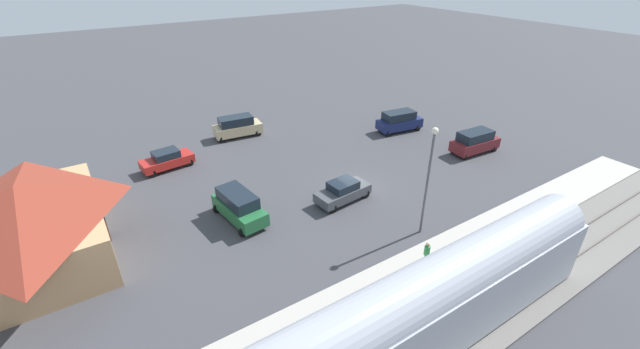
# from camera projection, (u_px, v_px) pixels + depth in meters

# --- Properties ---
(ground_plane) EXTENTS (200.00, 200.00, 0.00)m
(ground_plane) POSITION_uv_depth(u_px,v_px,m) (355.00, 188.00, 33.33)
(ground_plane) COLOR #424247
(railway_track) EXTENTS (4.80, 70.00, 0.30)m
(railway_track) POSITION_uv_depth(u_px,v_px,m) (503.00, 292.00, 23.01)
(railway_track) COLOR slate
(railway_track) RESTS_ON ground
(platform) EXTENTS (3.20, 46.00, 0.30)m
(platform) POSITION_uv_depth(u_px,v_px,m) (449.00, 253.00, 25.91)
(platform) COLOR #B7B2A8
(platform) RESTS_ON ground
(station_building) EXTENTS (11.84, 8.59, 5.33)m
(station_building) POSITION_uv_depth(u_px,v_px,m) (28.00, 222.00, 24.43)
(station_building) COLOR tan
(station_building) RESTS_ON ground
(pedestrian_on_platform) EXTENTS (0.36, 0.36, 1.71)m
(pedestrian_on_platform) POSITION_uv_depth(u_px,v_px,m) (427.00, 252.00, 24.24)
(pedestrian_on_platform) COLOR brown
(pedestrian_on_platform) RESTS_ON platform
(suv_navy) EXTENTS (2.65, 5.13, 2.22)m
(suv_navy) POSITION_uv_depth(u_px,v_px,m) (399.00, 121.00, 43.62)
(suv_navy) COLOR navy
(suv_navy) RESTS_ON ground
(suv_maroon) EXTENTS (2.32, 5.03, 2.22)m
(suv_maroon) POSITION_uv_depth(u_px,v_px,m) (475.00, 141.00, 38.85)
(suv_maroon) COLOR maroon
(suv_maroon) RESTS_ON ground
(sedan_red) EXTENTS (2.33, 4.68, 1.74)m
(sedan_red) POSITION_uv_depth(u_px,v_px,m) (167.00, 160.00, 36.03)
(sedan_red) COLOR red
(sedan_red) RESTS_ON ground
(sedan_charcoal) EXTENTS (2.26, 4.65, 1.74)m
(sedan_charcoal) POSITION_uv_depth(u_px,v_px,m) (343.00, 191.00, 31.25)
(sedan_charcoal) COLOR #47494F
(sedan_charcoal) RESTS_ON ground
(suv_tan) EXTENTS (2.48, 5.08, 2.22)m
(suv_tan) POSITION_uv_depth(u_px,v_px,m) (237.00, 126.00, 42.25)
(suv_tan) COLOR #C6B284
(suv_tan) RESTS_ON ground
(suv_green) EXTENTS (5.10, 2.84, 2.22)m
(suv_green) POSITION_uv_depth(u_px,v_px,m) (239.00, 206.00, 28.96)
(suv_green) COLOR #236638
(suv_green) RESTS_ON ground
(light_pole_near_platform) EXTENTS (0.44, 0.44, 7.84)m
(light_pole_near_platform) POSITION_uv_depth(u_px,v_px,m) (429.00, 170.00, 25.79)
(light_pole_near_platform) COLOR #515156
(light_pole_near_platform) RESTS_ON ground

